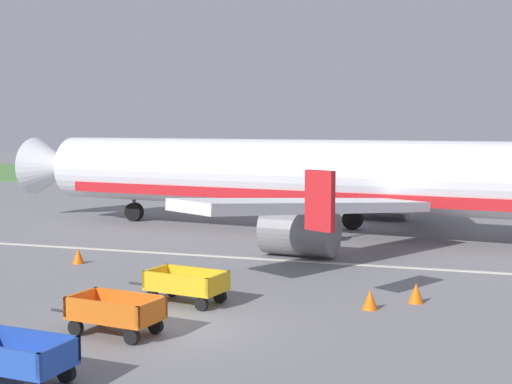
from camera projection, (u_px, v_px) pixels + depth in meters
name	position (u px, v px, depth m)	size (l,w,h in m)	color
ground_plane	(178.00, 328.00, 20.50)	(220.00, 220.00, 0.00)	slate
grass_strip	(403.00, 180.00, 74.92)	(220.00, 28.00, 0.06)	#518442
apron_stripe	(281.00, 260.00, 30.71)	(120.00, 0.36, 0.01)	silver
airplane	(314.00, 176.00, 38.14)	(37.65, 30.32, 11.34)	silver
baggage_cart_nearest	(15.00, 358.00, 15.96)	(3.60, 1.62, 1.07)	#234CB2
baggage_cart_second_in_row	(115.00, 313.00, 19.81)	(3.62, 1.75, 1.07)	orange
baggage_cart_third_in_row	(186.00, 285.00, 23.27)	(3.62, 1.82, 1.07)	gold
traffic_cone_near_plane	(416.00, 293.00, 23.34)	(0.50, 0.50, 0.66)	orange
traffic_cone_mid_apron	(370.00, 299.00, 22.52)	(0.49, 0.49, 0.65)	orange
traffic_cone_by_carts	(78.00, 256.00, 29.97)	(0.50, 0.50, 0.66)	orange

